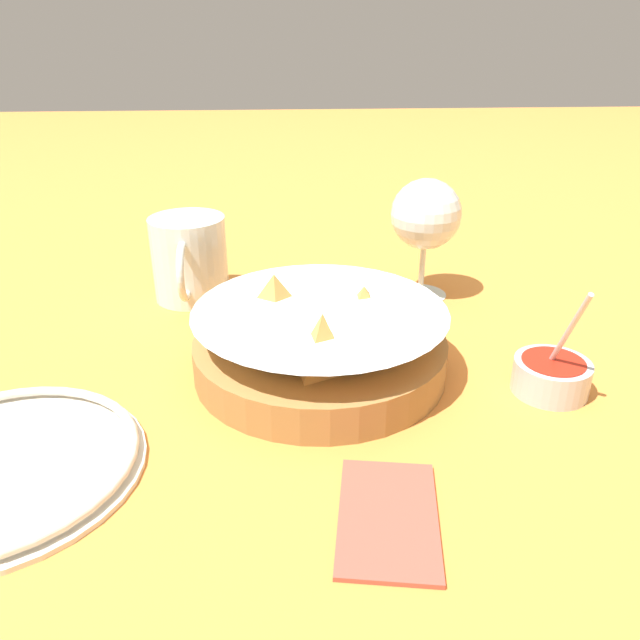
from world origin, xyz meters
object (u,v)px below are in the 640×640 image
object	(u,v)px
food_basket	(320,343)
wine_glass	(426,218)
sauce_cup	(551,374)
beer_mug	(190,262)

from	to	relation	value
food_basket	wine_glass	size ratio (longest dim) A/B	1.67
sauce_cup	beer_mug	xyz separation A→B (m)	(-0.25, -0.37, 0.03)
food_basket	sauce_cup	size ratio (longest dim) A/B	2.09
food_basket	sauce_cup	world-z (taller)	sauce_cup
food_basket	sauce_cup	xyz separation A→B (m)	(0.05, 0.22, -0.01)
sauce_cup	wine_glass	xyz separation A→B (m)	(-0.24, -0.07, 0.08)
sauce_cup	wine_glass	world-z (taller)	wine_glass
sauce_cup	beer_mug	world-z (taller)	sauce_cup
wine_glass	beer_mug	bearing A→B (deg)	-92.36
wine_glass	sauce_cup	bearing A→B (deg)	17.47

